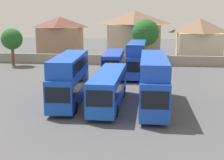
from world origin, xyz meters
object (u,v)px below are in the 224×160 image
object	(u,v)px
house_terrace_centre	(135,34)
house_terrace_left	(60,36)
bus_1	(70,76)
bus_4	(114,62)
bus_5	(137,57)
tree_behind_wall	(12,39)
bus_2	(109,86)
tree_left_of_lot	(146,32)
house_terrace_right	(199,39)
bus_3	(153,79)

from	to	relation	value
house_terrace_centre	house_terrace_left	bearing A→B (deg)	174.70
bus_1	house_terrace_centre	world-z (taller)	house_terrace_centre
bus_4	bus_5	xyz separation A→B (m)	(3.38, -0.20, 0.81)
house_terrace_left	tree_behind_wall	bearing A→B (deg)	-110.39
bus_2	tree_left_of_lot	distance (m)	27.96
bus_2	house_terrace_right	distance (m)	36.43
house_terrace_left	tree_behind_wall	xyz separation A→B (m)	(-4.89, -13.15, 0.38)
bus_2	house_terrace_centre	bearing A→B (deg)	179.13
bus_5	house_terrace_right	size ratio (longest dim) A/B	1.18
bus_5	house_terrace_left	world-z (taller)	house_terrace_left
bus_3	tree_behind_wall	bearing A→B (deg)	-133.14
house_terrace_centre	house_terrace_right	bearing A→B (deg)	0.06
house_terrace_right	bus_5	bearing A→B (deg)	-121.79
bus_1	bus_2	bearing A→B (deg)	80.92
bus_4	tree_left_of_lot	distance (m)	13.46
bus_2	bus_5	distance (m)	15.34
tree_behind_wall	house_terrace_centre	bearing A→B (deg)	29.41
house_terrace_right	bus_3	bearing A→B (deg)	-105.34
bus_1	bus_3	distance (m)	8.40
house_terrace_centre	house_terrace_right	size ratio (longest dim) A/B	1.25
bus_1	house_terrace_right	distance (m)	37.73
bus_1	tree_left_of_lot	world-z (taller)	tree_left_of_lot
bus_3	bus_4	xyz separation A→B (m)	(-5.59, 15.51, -0.81)
bus_4	bus_5	distance (m)	3.48
house_terrace_centre	tree_behind_wall	world-z (taller)	house_terrace_centre
bus_3	tree_behind_wall	world-z (taller)	tree_behind_wall
bus_3	house_terrace_right	xyz separation A→B (m)	(9.28, 33.86, 1.39)
bus_1	bus_2	distance (m)	4.15
bus_5	tree_behind_wall	world-z (taller)	tree_behind_wall
bus_1	tree_left_of_lot	size ratio (longest dim) A/B	1.32
bus_2	house_terrace_centre	world-z (taller)	house_terrace_centre
house_terrace_left	house_terrace_centre	world-z (taller)	house_terrace_centre
house_terrace_left	tree_left_of_lot	xyz separation A→B (m)	(18.12, -7.65, 1.38)
bus_4	tree_left_of_lot	xyz separation A→B (m)	(4.46, 12.15, 3.68)
bus_2	bus_5	size ratio (longest dim) A/B	1.13
bus_3	bus_4	size ratio (longest dim) A/B	1.13
bus_3	house_terrace_left	size ratio (longest dim) A/B	1.32
bus_1	tree_behind_wall	size ratio (longest dim) A/B	1.63
bus_3	tree_behind_wall	xyz separation A→B (m)	(-24.14, 22.16, 1.86)
bus_1	tree_behind_wall	xyz separation A→B (m)	(-15.76, 21.62, 1.92)
bus_1	bus_4	size ratio (longest dim) A/B	1.02
house_terrace_right	tree_left_of_lot	size ratio (longest dim) A/B	1.05
house_terrace_left	tree_left_of_lot	size ratio (longest dim) A/B	1.09
bus_5	tree_behind_wall	size ratio (longest dim) A/B	1.54
bus_2	house_terrace_right	world-z (taller)	house_terrace_right
bus_4	house_terrace_centre	distance (m)	18.69
bus_5	bus_3	bearing A→B (deg)	9.20
bus_2	bus_5	bearing A→B (deg)	172.73
bus_2	house_terrace_left	world-z (taller)	house_terrace_left
bus_1	bus_5	bearing A→B (deg)	153.93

